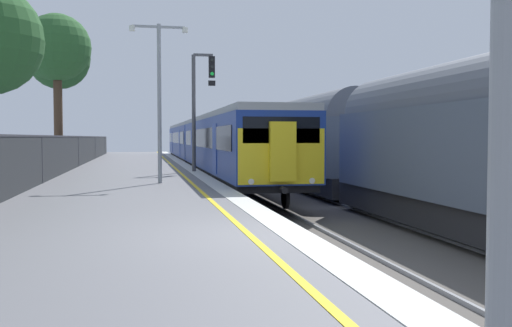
{
  "coord_description": "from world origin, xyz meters",
  "views": [
    {
      "loc": [
        -2.08,
        -9.16,
        1.6
      ],
      "look_at": [
        1.83,
        10.28,
        0.69
      ],
      "focal_mm": 40.25,
      "sensor_mm": 36.0,
      "label": 1
    }
  ],
  "objects_px": {
    "freight_train_adjacent_track": "(276,139)",
    "platform_lamp_mid": "(159,89)",
    "background_tree_left": "(55,51)",
    "signal_gantry": "(199,99)",
    "background_tree_back": "(58,60)",
    "commuter_train_at_platform": "(207,142)"
  },
  "relations": [
    {
      "from": "background_tree_left",
      "to": "commuter_train_at_platform",
      "type": "bearing_deg",
      "value": 40.08
    },
    {
      "from": "freight_train_adjacent_track",
      "to": "background_tree_left",
      "type": "relative_size",
      "value": 7.38
    },
    {
      "from": "commuter_train_at_platform",
      "to": "background_tree_left",
      "type": "xyz_separation_m",
      "value": [
        -8.31,
        -6.99,
        4.62
      ]
    },
    {
      "from": "freight_train_adjacent_track",
      "to": "background_tree_back",
      "type": "distance_m",
      "value": 16.03
    },
    {
      "from": "platform_lamp_mid",
      "to": "background_tree_left",
      "type": "relative_size",
      "value": 0.71
    },
    {
      "from": "background_tree_left",
      "to": "background_tree_back",
      "type": "relative_size",
      "value": 0.85
    },
    {
      "from": "signal_gantry",
      "to": "background_tree_left",
      "type": "relative_size",
      "value": 0.71
    },
    {
      "from": "freight_train_adjacent_track",
      "to": "signal_gantry",
      "type": "bearing_deg",
      "value": -125.65
    },
    {
      "from": "commuter_train_at_platform",
      "to": "background_tree_back",
      "type": "height_order",
      "value": "background_tree_back"
    },
    {
      "from": "platform_lamp_mid",
      "to": "signal_gantry",
      "type": "bearing_deg",
      "value": 72.89
    },
    {
      "from": "commuter_train_at_platform",
      "to": "background_tree_back",
      "type": "relative_size",
      "value": 4.51
    },
    {
      "from": "freight_train_adjacent_track",
      "to": "platform_lamp_mid",
      "type": "xyz_separation_m",
      "value": [
        -7.54,
        -14.3,
        1.79
      ]
    },
    {
      "from": "freight_train_adjacent_track",
      "to": "background_tree_left",
      "type": "xyz_separation_m",
      "value": [
        -12.31,
        -4.48,
        4.42
      ]
    },
    {
      "from": "platform_lamp_mid",
      "to": "background_tree_left",
      "type": "height_order",
      "value": "background_tree_left"
    },
    {
      "from": "signal_gantry",
      "to": "background_tree_left",
      "type": "distance_m",
      "value": 7.92
    },
    {
      "from": "signal_gantry",
      "to": "background_tree_left",
      "type": "bearing_deg",
      "value": 154.99
    },
    {
      "from": "signal_gantry",
      "to": "background_tree_left",
      "type": "height_order",
      "value": "background_tree_left"
    },
    {
      "from": "freight_train_adjacent_track",
      "to": "platform_lamp_mid",
      "type": "distance_m",
      "value": 16.26
    },
    {
      "from": "freight_train_adjacent_track",
      "to": "signal_gantry",
      "type": "xyz_separation_m",
      "value": [
        -5.49,
        -7.66,
        1.94
      ]
    },
    {
      "from": "freight_train_adjacent_track",
      "to": "background_tree_left",
      "type": "height_order",
      "value": "background_tree_left"
    },
    {
      "from": "signal_gantry",
      "to": "background_tree_back",
      "type": "relative_size",
      "value": 0.61
    },
    {
      "from": "background_tree_back",
      "to": "background_tree_left",
      "type": "bearing_deg",
      "value": -82.95
    }
  ]
}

